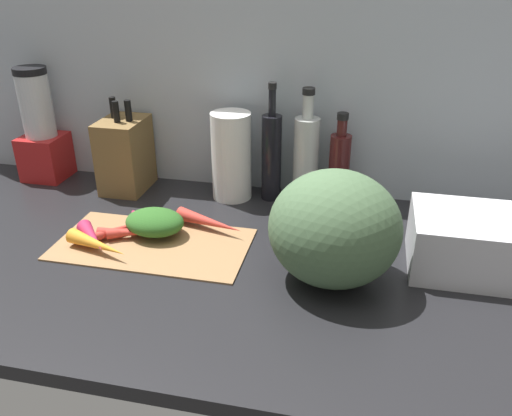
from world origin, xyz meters
TOP-DOWN VIEW (x-y plane):
  - ground_plane at (0.00, 0.00)cm, footprint 170.00×80.00cm
  - wall_back at (0.00, 38.50)cm, footprint 170.00×3.00cm
  - cutting_board at (-9.05, 0.75)cm, footprint 42.96×22.94cm
  - carrot_0 at (-12.54, 3.24)cm, footprint 15.25×9.21cm
  - carrot_1 at (-11.71, 9.15)cm, footprint 11.28×5.20cm
  - carrot_2 at (1.72, 9.41)cm, footprint 17.65×8.62cm
  - carrot_3 at (-18.98, -5.65)cm, footprint 16.07×8.25cm
  - carrot_4 at (-14.37, 1.52)cm, footprint 15.47×5.76cm
  - carrot_5 at (-21.48, -3.11)cm, footprint 11.28×11.17cm
  - carrot_6 at (-16.69, 3.92)cm, footprint 13.28×14.78cm
  - carrot_greens_pile at (-9.90, 4.66)cm, footprint 13.63×10.48cm
  - winter_squash at (31.20, -4.16)cm, footprint 25.65×23.81cm
  - knife_block at (-27.66, 28.63)cm, footprint 11.05×14.84cm
  - blender_appliance at (-53.70, 30.99)cm, footprint 11.47×11.47cm
  - paper_towel_roll at (1.84, 29.50)cm, footprint 10.36×10.36cm
  - bottle_0 at (12.14, 30.92)cm, footprint 5.15×5.15cm
  - bottle_1 at (20.91, 32.01)cm, footprint 6.44×6.44cm
  - bottle_2 at (29.49, 32.10)cm, footprint 5.35×5.35cm
  - dish_rack at (60.74, 6.04)cm, footprint 28.60×19.10cm

SIDE VIEW (x-z plane):
  - ground_plane at x=0.00cm, z-range -3.00..0.00cm
  - cutting_board at x=-9.05cm, z-range 0.00..0.80cm
  - carrot_6 at x=-16.69cm, z-range 0.80..3.06cm
  - carrot_0 at x=-12.54cm, z-range 0.80..3.20cm
  - carrot_4 at x=-14.37cm, z-range 0.80..3.38cm
  - carrot_1 at x=-11.71cm, z-range 0.80..4.05cm
  - carrot_3 at x=-18.98cm, z-range 0.80..4.24cm
  - carrot_5 at x=-21.48cm, z-range 0.80..4.26cm
  - carrot_2 at x=1.72cm, z-range 0.80..4.29cm
  - carrot_greens_pile at x=-9.90cm, z-range 0.80..6.57cm
  - dish_rack at x=60.74cm, z-range 0.00..11.96cm
  - bottle_2 at x=29.49cm, z-range -2.03..21.92cm
  - knife_block at x=-27.66cm, z-range -2.57..22.48cm
  - paper_towel_roll at x=1.84cm, z-range 0.00..22.96cm
  - winter_squash at x=31.20cm, z-range 0.00..23.08cm
  - bottle_1 at x=20.91cm, z-range -2.87..26.79cm
  - bottle_0 at x=12.14cm, z-range -3.41..27.37cm
  - blender_appliance at x=-53.70cm, z-range -2.22..29.36cm
  - wall_back at x=0.00cm, z-range 0.00..60.00cm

